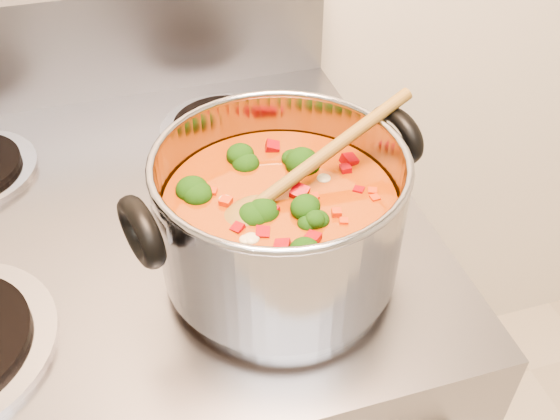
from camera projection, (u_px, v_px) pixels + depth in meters
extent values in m
cube|color=gray|center=(83.00, 48.00, 0.91)|extent=(0.74, 0.03, 0.16)
cylinder|color=#A5A5AD|center=(284.00, 273.00, 0.68)|extent=(0.22, 0.22, 0.01)
cylinder|color=black|center=(284.00, 268.00, 0.67)|extent=(0.17, 0.17, 0.01)
cylinder|color=#A5A5AD|center=(225.00, 130.00, 0.89)|extent=(0.18, 0.18, 0.01)
cylinder|color=black|center=(225.00, 125.00, 0.88)|extent=(0.15, 0.15, 0.01)
cylinder|color=#919198|center=(280.00, 214.00, 0.63)|extent=(0.25, 0.25, 0.13)
torus|color=#919198|center=(280.00, 160.00, 0.59)|extent=(0.25, 0.25, 0.01)
cylinder|color=#94400D|center=(280.00, 230.00, 0.64)|extent=(0.23, 0.23, 0.09)
torus|color=black|center=(141.00, 232.00, 0.54)|extent=(0.04, 0.08, 0.08)
torus|color=black|center=(395.00, 135.00, 0.66)|extent=(0.04, 0.08, 0.08)
ellipsoid|color=black|center=(325.00, 228.00, 0.58)|extent=(0.04, 0.04, 0.03)
ellipsoid|color=black|center=(208.00, 211.00, 0.60)|extent=(0.04, 0.04, 0.03)
ellipsoid|color=black|center=(288.00, 200.00, 0.61)|extent=(0.04, 0.04, 0.03)
ellipsoid|color=black|center=(310.00, 142.00, 0.69)|extent=(0.04, 0.04, 0.03)
ellipsoid|color=black|center=(285.00, 168.00, 0.65)|extent=(0.04, 0.04, 0.03)
ellipsoid|color=black|center=(310.00, 213.00, 0.60)|extent=(0.04, 0.04, 0.03)
ellipsoid|color=black|center=(253.00, 216.00, 0.59)|extent=(0.04, 0.04, 0.03)
ellipsoid|color=black|center=(260.00, 175.00, 0.64)|extent=(0.04, 0.04, 0.03)
ellipsoid|color=#980A05|center=(331.00, 216.00, 0.60)|extent=(0.01, 0.01, 0.01)
ellipsoid|color=#980A05|center=(320.00, 242.00, 0.57)|extent=(0.01, 0.01, 0.01)
ellipsoid|color=#980A05|center=(314.00, 222.00, 0.59)|extent=(0.01, 0.01, 0.01)
ellipsoid|color=#980A05|center=(220.00, 238.00, 0.57)|extent=(0.01, 0.01, 0.01)
ellipsoid|color=#980A05|center=(177.00, 200.00, 0.61)|extent=(0.01, 0.01, 0.01)
ellipsoid|color=#980A05|center=(289.00, 251.00, 0.56)|extent=(0.01, 0.01, 0.01)
ellipsoid|color=#980A05|center=(250.00, 179.00, 0.64)|extent=(0.01, 0.01, 0.01)
ellipsoid|color=#980A05|center=(367.00, 211.00, 0.60)|extent=(0.01, 0.01, 0.01)
ellipsoid|color=#980A05|center=(246.00, 245.00, 0.57)|extent=(0.01, 0.01, 0.01)
ellipsoid|color=#980A05|center=(202.00, 249.00, 0.56)|extent=(0.01, 0.01, 0.01)
ellipsoid|color=#980A05|center=(352.00, 215.00, 0.60)|extent=(0.01, 0.01, 0.01)
ellipsoid|color=red|center=(181.00, 183.00, 0.63)|extent=(0.01, 0.01, 0.01)
ellipsoid|color=red|center=(331.00, 218.00, 0.59)|extent=(0.01, 0.01, 0.01)
ellipsoid|color=red|center=(375.00, 178.00, 0.64)|extent=(0.01, 0.01, 0.01)
ellipsoid|color=red|center=(259.00, 148.00, 0.68)|extent=(0.01, 0.01, 0.01)
ellipsoid|color=red|center=(189.00, 197.00, 0.62)|extent=(0.01, 0.01, 0.01)
ellipsoid|color=red|center=(184.00, 223.00, 0.59)|extent=(0.01, 0.01, 0.01)
ellipsoid|color=red|center=(257.00, 259.00, 0.55)|extent=(0.01, 0.01, 0.01)
ellipsoid|color=red|center=(374.00, 204.00, 0.61)|extent=(0.01, 0.01, 0.01)
ellipsoid|color=red|center=(272.00, 160.00, 0.66)|extent=(0.01, 0.01, 0.01)
ellipsoid|color=red|center=(202.00, 234.00, 0.58)|extent=(0.01, 0.01, 0.01)
ellipsoid|color=tan|center=(184.00, 231.00, 0.58)|extent=(0.02, 0.02, 0.01)
ellipsoid|color=tan|center=(229.00, 178.00, 0.64)|extent=(0.02, 0.02, 0.01)
ellipsoid|color=tan|center=(262.00, 222.00, 0.59)|extent=(0.02, 0.02, 0.01)
ellipsoid|color=tan|center=(355.00, 239.00, 0.57)|extent=(0.02, 0.02, 0.01)
ellipsoid|color=tan|center=(191.00, 186.00, 0.63)|extent=(0.02, 0.02, 0.01)
ellipsoid|color=brown|center=(241.00, 216.00, 0.60)|extent=(0.07, 0.06, 0.03)
cylinder|color=brown|center=(328.00, 152.00, 0.62)|extent=(0.20, 0.08, 0.08)
ellipsoid|color=black|center=(124.00, 407.00, 0.56)|extent=(0.01, 0.01, 0.01)
ellipsoid|color=black|center=(274.00, 184.00, 0.79)|extent=(0.01, 0.01, 0.01)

